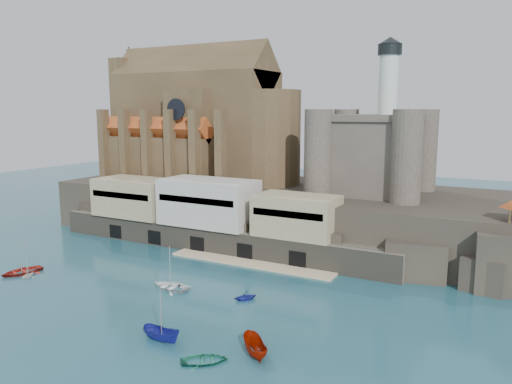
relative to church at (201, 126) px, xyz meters
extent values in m
plane|color=#1A4A58|center=(24.13, -41.85, -22.13)|extent=(300.00, 300.00, 0.00)
cube|color=#28241E|center=(24.13, -1.85, -17.13)|extent=(100.00, 34.00, 10.00)
cube|color=#28241E|center=(-13.87, -18.35, -19.13)|extent=(9.00, 5.00, 6.00)
cube|color=#28241E|center=(2.13, -18.35, -19.13)|extent=(9.00, 5.00, 6.00)
cube|color=#28241E|center=(19.13, -18.35, -19.13)|extent=(9.00, 5.00, 6.00)
cube|color=#28241E|center=(36.13, -18.35, -19.13)|extent=(9.00, 5.00, 6.00)
cube|color=#28241E|center=(52.13, -18.35, -19.13)|extent=(9.00, 5.00, 6.00)
cube|color=#5E594B|center=(16.13, -19.35, -19.88)|extent=(70.00, 6.00, 4.50)
cube|color=beige|center=(26.13, -23.85, -21.98)|extent=(30.00, 4.00, 0.40)
cube|color=black|center=(-5.87, -22.25, -20.53)|extent=(3.00, 0.40, 2.60)
cube|color=black|center=(4.13, -22.25, -20.53)|extent=(3.00, 0.40, 2.60)
cube|color=black|center=(14.13, -22.25, -20.53)|extent=(3.00, 0.40, 2.60)
cube|color=black|center=(24.13, -22.25, -20.53)|extent=(3.00, 0.40, 2.60)
cube|color=black|center=(34.13, -22.25, -20.53)|extent=(3.00, 0.40, 2.60)
cube|color=tan|center=(-3.87, -18.35, -13.88)|extent=(16.00, 9.00, 7.50)
cube|color=beige|center=(14.13, -18.35, -13.38)|extent=(18.00, 9.00, 8.50)
cube|color=tan|center=(32.13, -18.35, -14.13)|extent=(14.00, 8.00, 7.00)
cube|color=#4A3822|center=(-1.87, 0.15, -0.13)|extent=(38.00, 14.00, 24.00)
cube|color=#4A3822|center=(-1.87, 0.15, 11.87)|extent=(38.00, 13.01, 13.01)
cylinder|color=#4A3822|center=(17.13, 0.15, -2.13)|extent=(14.00, 14.00, 20.00)
cube|color=#4A3822|center=(2.13, 0.15, -2.13)|extent=(10.00, 20.00, 20.00)
cube|color=#4A3822|center=(-5.87, -9.35, -7.13)|extent=(28.00, 5.00, 10.00)
cube|color=#4A3822|center=(-5.87, 9.65, -7.13)|extent=(28.00, 5.00, 10.00)
cube|color=#A8451C|center=(-5.87, -9.35, -0.53)|extent=(28.00, 5.66, 5.66)
cube|color=#A8451C|center=(-5.87, 9.65, -0.53)|extent=(28.00, 5.66, 5.66)
cube|color=#4A3822|center=(-20.87, 0.15, 1.87)|extent=(4.00, 10.00, 28.00)
cylinder|color=black|center=(2.13, -11.90, 3.87)|extent=(4.40, 0.30, 4.40)
cube|color=#4A3822|center=(-17.87, -12.35, -4.13)|extent=(1.60, 2.20, 16.00)
cube|color=#4A3822|center=(-11.67, -12.35, -4.13)|extent=(1.60, 2.20, 16.00)
cube|color=#4A3822|center=(-5.47, -12.35, -4.13)|extent=(1.60, 2.20, 16.00)
cube|color=#4A3822|center=(0.73, -12.35, -4.13)|extent=(1.60, 2.20, 16.00)
cube|color=#4A3822|center=(6.93, -12.35, -4.13)|extent=(1.60, 2.20, 16.00)
cube|color=#4A3822|center=(13.13, -12.35, -4.13)|extent=(1.60, 2.20, 16.00)
cube|color=#4C443B|center=(40.13, -0.85, -5.13)|extent=(16.00, 16.00, 14.00)
cube|color=#4C443B|center=(40.13, -0.85, 2.27)|extent=(17.00, 17.00, 1.20)
cylinder|color=#4C443B|center=(32.13, -8.85, -4.13)|extent=(5.20, 5.20, 16.00)
cylinder|color=#4C443B|center=(48.13, -8.85, -4.13)|extent=(5.20, 5.20, 16.00)
cylinder|color=#4C443B|center=(32.13, 7.15, -4.13)|extent=(5.20, 5.20, 16.00)
cylinder|color=#4C443B|center=(48.13, 7.15, -4.13)|extent=(5.20, 5.20, 16.00)
cylinder|color=silver|center=(42.13, 1.15, 7.87)|extent=(3.60, 3.60, 12.00)
cylinder|color=black|center=(42.13, 1.15, 14.87)|extent=(4.40, 4.40, 2.00)
cone|color=black|center=(42.13, 1.15, 16.47)|extent=(4.60, 4.60, 1.40)
cube|color=#28241E|center=(62.13, -18.85, -19.63)|extent=(6.00, 5.00, 5.00)
cylinder|color=#4A3822|center=(64.53, -17.45, -11.83)|extent=(0.36, 0.36, 3.20)
cylinder|color=#4A3822|center=(64.53, -14.25, -11.83)|extent=(0.36, 0.36, 3.20)
imported|color=red|center=(-3.80, -45.53, -22.13)|extent=(4.73, 2.50, 6.37)
imported|color=navy|center=(30.93, -53.48, -22.13)|extent=(2.02, 1.97, 5.07)
imported|color=#208160|center=(38.07, -55.31, -22.13)|extent=(2.96, 3.45, 4.97)
imported|color=silver|center=(-1.34, -46.25, -22.13)|extent=(2.52, 1.86, 2.63)
imported|color=#901702|center=(41.78, -51.35, -22.13)|extent=(2.84, 2.84, 5.27)
imported|color=white|center=(21.47, -39.70, -22.13)|extent=(1.57, 4.51, 6.20)
imported|color=#232F97|center=(33.32, -38.36, -22.13)|extent=(3.17, 3.02, 3.17)
camera|label=1|loc=(65.57, -95.26, 3.74)|focal=35.00mm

